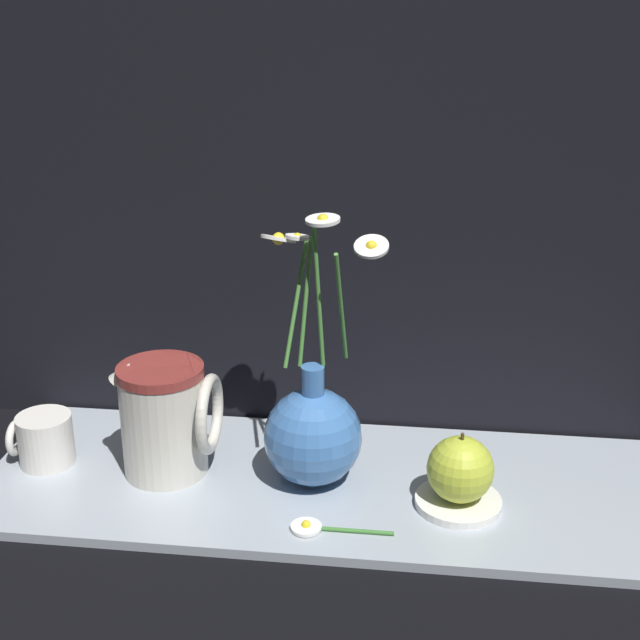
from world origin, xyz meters
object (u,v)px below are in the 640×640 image
vase_with_flowers (313,430)px  ceramic_pitcher (166,415)px  yellow_mug (43,441)px  orange_fruit (460,469)px

vase_with_flowers → ceramic_pitcher: vase_with_flowers is taller
ceramic_pitcher → vase_with_flowers: bearing=1.2°
vase_with_flowers → yellow_mug: size_ratio=4.27×
orange_fruit → ceramic_pitcher: bearing=174.2°
orange_fruit → vase_with_flowers: bearing=167.2°
vase_with_flowers → orange_fruit: size_ratio=3.93×
yellow_mug → ceramic_pitcher: 0.17m
yellow_mug → orange_fruit: bearing=-3.6°
vase_with_flowers → yellow_mug: 0.35m
ceramic_pitcher → orange_fruit: size_ratio=1.78×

